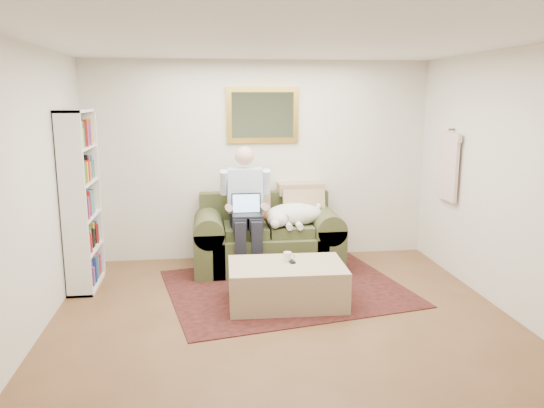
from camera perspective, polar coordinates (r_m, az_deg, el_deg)
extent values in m
cube|color=brown|center=(4.97, 1.82, -14.00)|extent=(4.50, 5.00, 0.01)
cube|color=white|center=(4.51, 2.04, 17.39)|extent=(4.50, 5.00, 0.01)
cube|color=silver|center=(7.01, -1.35, 4.65)|extent=(4.50, 0.01, 2.60)
cube|color=silver|center=(4.75, -25.92, 0.19)|extent=(0.01, 5.00, 2.60)
cube|color=silver|center=(5.39, 26.25, 1.38)|extent=(0.01, 5.00, 2.60)
cube|color=black|center=(6.09, 1.51, -9.00)|extent=(2.92, 2.51, 0.01)
cube|color=#4E532C|center=(6.71, -0.49, -5.04)|extent=(1.39, 0.89, 0.45)
cube|color=#4E532C|center=(6.97, -0.87, -0.53)|extent=(1.68, 0.19, 0.46)
cube|color=#4E532C|center=(6.65, -6.78, -4.79)|extent=(0.37, 0.89, 0.93)
cube|color=#4E532C|center=(6.82, 5.64, -4.36)|extent=(0.37, 0.89, 0.93)
cube|color=#4E532C|center=(6.56, -2.82, -2.82)|extent=(0.53, 0.60, 0.13)
cube|color=#4E532C|center=(6.62, 1.92, -2.67)|extent=(0.53, 0.60, 0.13)
cube|color=black|center=(6.31, -2.69, -1.24)|extent=(0.36, 0.25, 0.02)
cube|color=black|center=(6.40, -2.79, 0.09)|extent=(0.36, 0.07, 0.25)
cube|color=#99BFF2|center=(6.39, -2.79, 0.07)|extent=(0.32, 0.05, 0.21)
cube|color=tan|center=(5.59, 1.57, -8.61)|extent=(1.22, 0.79, 0.43)
cylinder|color=white|center=(5.59, 1.67, -5.69)|extent=(0.08, 0.08, 0.10)
cube|color=black|center=(5.59, 2.05, -6.14)|extent=(0.08, 0.16, 0.02)
cube|color=gold|center=(6.94, -1.02, 9.55)|extent=(0.94, 0.04, 0.72)
cube|color=gray|center=(6.92, -1.00, 9.54)|extent=(0.80, 0.01, 0.58)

